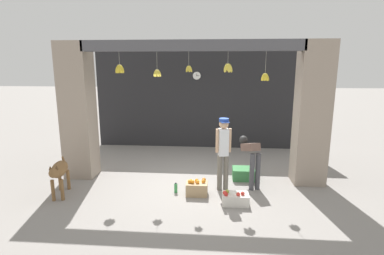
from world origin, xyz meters
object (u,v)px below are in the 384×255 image
Objects in this scene: worker_stooping at (251,156)px; produce_box_green at (243,174)px; shopkeeper at (223,149)px; fruit_crate_apples at (235,199)px; dog at (59,171)px; fruit_crate_oranges at (197,188)px; water_bottle at (176,188)px; wall_clock at (197,76)px.

produce_box_green is (-0.11, 0.39, -0.58)m from worker_stooping.
shopkeeper is 3.08× the size of fruit_crate_apples.
dog is 2.01× the size of fruit_crate_apples.
fruit_crate_oranges reaches higher than water_bottle.
shopkeeper is 1.17m from produce_box_green.
fruit_crate_oranges is 0.47m from water_bottle.
produce_box_green is at bearing 93.37° from dog.
wall_clock is (-0.25, 3.76, 2.22)m from fruit_crate_oranges.
wall_clock reaches higher than dog.
dog is at bearing -122.81° from wall_clock.
worker_stooping is 2.39× the size of fruit_crate_oranges.
fruit_crate_oranges is 0.86× the size of fruit_crate_apples.
produce_box_green is at bearing 42.60° from fruit_crate_oranges.
fruit_crate_oranges is (-1.18, -0.59, -0.57)m from worker_stooping.
dog is 3.95× the size of wall_clock.
shopkeeper reaches higher than fruit_crate_oranges.
shopkeeper is 3.81m from wall_clock.
fruit_crate_oranges is 1.69× the size of wall_clock.
dog reaches higher than produce_box_green.
water_bottle is (-1.25, 0.45, -0.01)m from fruit_crate_apples.
water_bottle is at bearing 160.13° from fruit_crate_apples.
shopkeeper is 3.04× the size of produce_box_green.
produce_box_green is 2.39× the size of water_bottle.
water_bottle is (-1.64, -0.52, -0.61)m from worker_stooping.
fruit_crate_oranges is 0.85× the size of produce_box_green.
fruit_crate_oranges is 4.37m from wall_clock.
worker_stooping is 1.43m from fruit_crate_oranges.
produce_box_green is at bearing -139.71° from shopkeeper.
shopkeeper is at bearing 29.39° from fruit_crate_oranges.
fruit_crate_oranges is at bearing 81.16° from dog.
water_bottle is 0.83× the size of wall_clock.
dog reaches higher than water_bottle.
dog is at bearing 173.26° from worker_stooping.
shopkeeper is 1.10m from fruit_crate_apples.
wall_clock is at bearing -89.00° from shopkeeper.
produce_box_green is at bearing 30.85° from water_bottle.
dog is 3.48m from shopkeeper.
water_bottle is 4.33m from wall_clock.
shopkeeper is 1.50× the size of worker_stooping.
dog is 2.46m from water_bottle.
fruit_crate_apples is at bearing 73.96° from dog.
water_bottle is (-1.53, -0.91, -0.03)m from produce_box_green.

